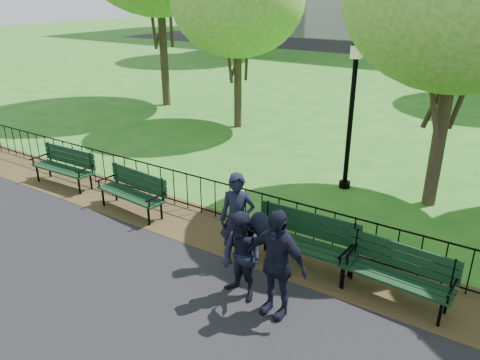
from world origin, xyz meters
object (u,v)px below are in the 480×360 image
Objects in this scene: lamppost at (351,111)px; person_left at (237,220)px; person_mid at (242,257)px; park_bench_main at (287,231)px; park_bench_left_b at (65,163)px; taxi at (381,41)px; park_bench_right_a at (398,268)px; park_bench_left_a at (134,187)px; person_right at (276,263)px.

person_left is (-0.31, -4.51, -1.11)m from lamppost.
person_mid is at bearing -75.03° from person_left.
park_bench_main reaches higher than park_bench_left_b.
taxi is at bearing 116.41° from person_mid.
person_mid is 36.26m from taxi.
park_bench_right_a is 1.05× the size of person_left.
person_left reaches higher than park_bench_right_a.
person_mid is at bearing -86.41° from lamppost.
person_left is at bearing -4.58° from park_bench_left_a.
park_bench_right_a is 0.50× the size of lamppost.
person_right is at bearing -156.26° from taxi.
lamppost is at bearing 30.14° from park_bench_left_b.
taxi is (-8.38, 34.27, -0.21)m from person_left.
park_bench_main is at bearing -3.42° from park_bench_left_b.
person_mid is at bearing -157.24° from taxi.
lamppost is at bearing 94.68° from park_bench_main.
person_right reaches higher than park_bench_left_a.
park_bench_left_a is 1.00× the size of park_bench_left_b.
person_right is at bearing -12.62° from park_bench_left_a.
park_bench_left_a is 34.15m from taxi.
lamppost reaches higher than park_bench_main.
park_bench_left_a is 1.01× the size of park_bench_right_a.
lamppost is (-2.46, 3.98, 1.41)m from park_bench_right_a.
taxi reaches higher than park_bench_main.
park_bench_main is at bearing 115.29° from person_right.
lamppost is at bearing 63.38° from person_left.
park_bench_left_b is 33.68m from taxi.
person_left is 35.28m from taxi.
park_bench_main reaches higher than park_bench_left_a.
lamppost reaches higher than person_right.
park_bench_main is 6.57m from park_bench_left_b.
park_bench_left_a is 0.51× the size of lamppost.
lamppost reaches higher than person_left.
park_bench_main is 0.54× the size of lamppost.
person_mid is (3.82, -1.37, 0.19)m from park_bench_left_a.
park_bench_main is at bearing -156.51° from taxi.
person_mid is (-2.12, -1.38, 0.19)m from park_bench_right_a.
lamppost is 2.40× the size of person_mid.
person_left reaches higher than person_mid.
taxi is (-8.69, 29.76, -1.32)m from lamppost.
park_bench_left_b is 6.64m from person_mid.
person_right is at bearing -14.26° from park_bench_left_b.
taxi reaches higher than park_bench_left_b.
park_bench_left_a is 1.22× the size of person_mid.
person_mid reaches higher than park_bench_left_a.
taxi reaches higher than park_bench_left_a.
lamppost is at bearing 104.30° from person_right.
person_right is at bearing -70.30° from park_bench_main.
park_bench_main is 0.94m from person_left.
park_bench_left_b is 1.01× the size of park_bench_right_a.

